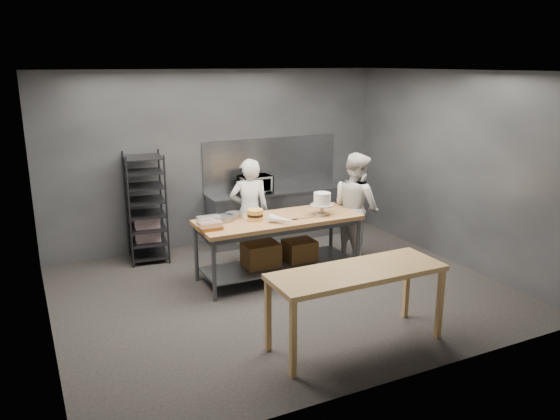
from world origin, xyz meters
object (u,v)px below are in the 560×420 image
(speed_rack, at_px, (146,209))
(microwave, at_px, (255,184))
(near_counter, at_px, (357,277))
(layer_cake, at_px, (255,215))
(frosted_cake_stand, at_px, (322,201))
(chef_right, at_px, (356,207))
(chef_behind, at_px, (250,212))
(work_table, at_px, (278,240))

(speed_rack, relative_size, microwave, 3.23)
(near_counter, bearing_deg, speed_rack, 111.27)
(speed_rack, bearing_deg, layer_cake, -52.44)
(frosted_cake_stand, bearing_deg, chef_right, 18.06)
(near_counter, bearing_deg, chef_right, 56.65)
(near_counter, xyz_separation_m, chef_right, (1.52, 2.31, 0.07))
(speed_rack, distance_m, frosted_cake_stand, 2.83)
(frosted_cake_stand, bearing_deg, chef_behind, 131.38)
(microwave, distance_m, layer_cake, 1.80)
(layer_cake, bearing_deg, chef_behind, 73.28)
(layer_cake, bearing_deg, frosted_cake_stand, -9.09)
(near_counter, distance_m, speed_rack, 4.06)
(near_counter, relative_size, frosted_cake_stand, 5.88)
(work_table, relative_size, frosted_cake_stand, 7.06)
(speed_rack, distance_m, chef_right, 3.34)
(work_table, distance_m, frosted_cake_stand, 0.87)
(near_counter, xyz_separation_m, layer_cake, (-0.26, 2.21, 0.19))
(work_table, relative_size, chef_right, 1.36)
(speed_rack, xyz_separation_m, layer_cake, (1.21, -1.57, 0.14))
(near_counter, distance_m, chef_right, 2.76)
(chef_right, xyz_separation_m, layer_cake, (-1.78, -0.09, 0.12))
(near_counter, height_order, frosted_cake_stand, frosted_cake_stand)
(frosted_cake_stand, bearing_deg, layer_cake, 170.91)
(chef_right, bearing_deg, work_table, 89.90)
(chef_right, bearing_deg, speed_rack, 59.13)
(work_table, distance_m, microwave, 1.78)
(near_counter, bearing_deg, work_table, 87.66)
(near_counter, distance_m, layer_cake, 2.24)
(chef_right, bearing_deg, microwave, 29.65)
(chef_behind, relative_size, layer_cake, 7.42)
(work_table, relative_size, chef_behind, 1.43)
(work_table, distance_m, layer_cake, 0.56)
(speed_rack, bearing_deg, microwave, 2.37)
(near_counter, bearing_deg, layer_cake, 96.81)
(speed_rack, height_order, frosted_cake_stand, speed_rack)
(chef_right, bearing_deg, near_counter, 142.13)
(chef_behind, xyz_separation_m, microwave, (0.50, 0.92, 0.21))
(near_counter, relative_size, microwave, 3.69)
(chef_right, bearing_deg, layer_cake, 88.42)
(speed_rack, relative_size, chef_behind, 1.04)
(chef_right, relative_size, layer_cake, 7.75)
(work_table, relative_size, near_counter, 1.20)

